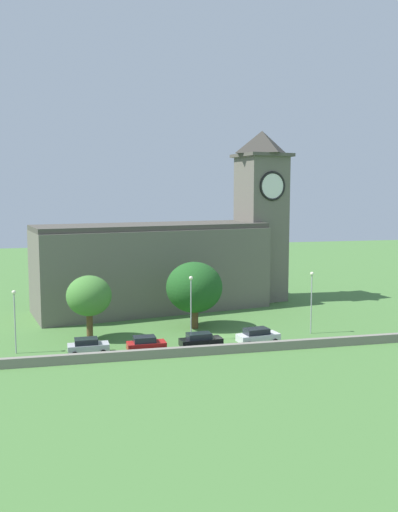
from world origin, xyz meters
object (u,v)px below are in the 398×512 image
at_px(church, 175,256).
at_px(car_red, 146,344).
at_px(tree_riverside_west, 89,296).
at_px(car_white, 258,336).
at_px(car_silver, 88,346).
at_px(tree_riverside_east, 194,287).
at_px(streetlamp_central, 312,293).
at_px(car_black, 200,340).
at_px(streetlamp_west_end, 15,311).
at_px(streetlamp_west_mid, 191,298).

bearing_deg(church, car_red, -108.13).
xyz_separation_m(church, tree_riverside_west, (-13.00, -15.88, -2.52)).
bearing_deg(car_white, car_silver, 179.04).
xyz_separation_m(car_red, tree_riverside_east, (7.34, 9.22, 4.29)).
height_order(church, streetlamp_central, church).
height_order(car_black, streetlamp_west_end, streetlamp_west_end).
xyz_separation_m(streetlamp_west_mid, tree_riverside_east, (1.67, 5.80, 0.20)).
distance_m(church, tree_riverside_east, 13.48).
xyz_separation_m(church, car_white, (5.37, -22.00, -6.72)).
bearing_deg(car_white, streetlamp_central, 20.67).
relative_size(church, tree_riverside_west, 5.27).
xyz_separation_m(car_red, streetlamp_central, (20.47, 3.40, 4.10)).
distance_m(car_red, streetlamp_west_end, 14.23).
height_order(car_red, tree_riverside_east, tree_riverside_east).
distance_m(car_red, tree_riverside_west, 9.66).
xyz_separation_m(car_black, tree_riverside_west, (-11.69, 6.33, 4.26)).
relative_size(church, streetlamp_west_mid, 5.25).
relative_size(church, streetlamp_central, 5.25).
xyz_separation_m(car_silver, car_red, (6.06, -0.79, 0.03)).
xyz_separation_m(car_black, tree_riverside_east, (1.30, 8.95, 4.32)).
distance_m(church, car_silver, 26.39).
distance_m(car_black, streetlamp_west_mid, 5.20).
relative_size(car_silver, car_black, 0.91).
relative_size(streetlamp_west_mid, tree_riverside_east, 0.90).
relative_size(streetlamp_west_mid, tree_riverside_west, 1.00).
relative_size(car_red, streetlamp_central, 0.55).
bearing_deg(church, tree_riverside_west, -129.32).
distance_m(car_black, streetlamp_west_end, 20.01).
relative_size(car_silver, tree_riverside_east, 0.52).
bearing_deg(tree_riverside_east, streetlamp_west_mid, -106.11).
distance_m(car_red, streetlamp_west_mid, 7.78).
bearing_deg(streetlamp_west_mid, car_black, -83.24).
relative_size(car_silver, car_white, 0.87).
bearing_deg(streetlamp_west_end, tree_riverside_east, 17.41).
height_order(church, car_black, church).
relative_size(car_silver, streetlamp_west_end, 0.64).
distance_m(streetlamp_west_end, tree_riverside_east, 21.83).
relative_size(car_red, streetlamp_west_mid, 0.55).
bearing_deg(tree_riverside_east, car_white, -58.38).
bearing_deg(car_red, tree_riverside_west, 130.56).
relative_size(streetlamp_central, tree_riverside_west, 1.00).
height_order(church, car_silver, church).
distance_m(streetlamp_central, tree_riverside_west, 26.31).
bearing_deg(car_white, streetlamp_west_mid, 157.37).
relative_size(church, car_white, 7.89).
xyz_separation_m(car_red, car_white, (12.73, 0.47, 0.03)).
bearing_deg(car_silver, tree_riverside_west, 85.93).
relative_size(church, car_red, 9.51).
bearing_deg(tree_riverside_west, tree_riverside_east, 11.41).
bearing_deg(church, streetlamp_west_end, -136.48).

